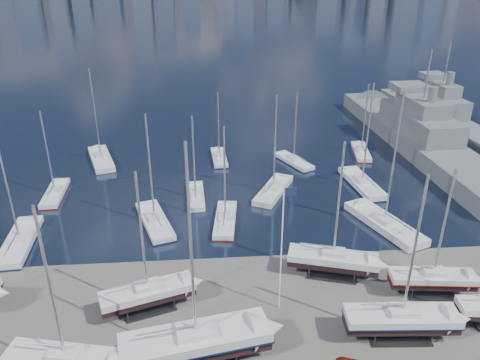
{
  "coord_description": "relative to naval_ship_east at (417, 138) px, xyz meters",
  "views": [
    {
      "loc": [
        -4.0,
        -43.41,
        29.85
      ],
      "look_at": [
        0.06,
        8.0,
        5.74
      ],
      "focal_mm": 35.0,
      "sensor_mm": 36.0,
      "label": 1
    }
  ],
  "objects": [
    {
      "name": "sailboat_cradle_4",
      "position": [
        -24.56,
        -35.93,
        0.35
      ],
      "size": [
        9.49,
        5.08,
        15.0
      ],
      "rotation": [
        0.0,
        0.0,
        -0.29
      ],
      "color": "#2D2D33",
      "rests_on": "ground"
    },
    {
      "name": "water",
      "position": [
        -33.28,
        268.2,
        -1.82
      ],
      "size": [
        1400.0,
        600.0,
        0.4
      ],
      "primitive_type": "cube",
      "color": "#1A253D",
      "rests_on": "ground"
    },
    {
      "name": "sailboat_moored_0",
      "position": [
        -59.06,
        -27.39,
        -1.37
      ],
      "size": [
        3.68,
        10.75,
        15.8
      ],
      "rotation": [
        0.0,
        0.0,
        1.64
      ],
      "color": "black",
      "rests_on": "water"
    },
    {
      "name": "sailboat_cradle_2",
      "position": [
        -43.07,
        -39.84,
        0.32
      ],
      "size": [
        9.02,
        5.08,
        14.33
      ],
      "rotation": [
        0.0,
        0.0,
        0.32
      ],
      "color": "#2D2D33",
      "rests_on": "ground"
    },
    {
      "name": "sailboat_moored_3",
      "position": [
        -43.91,
        -23.88,
        -1.37
      ],
      "size": [
        5.83,
        10.45,
        15.06
      ],
      "rotation": [
        0.0,
        0.0,
        1.89
      ],
      "color": "black",
      "rests_on": "water"
    },
    {
      "name": "sailboat_moored_6",
      "position": [
        -35.1,
        -24.17,
        -1.37
      ],
      "size": [
        3.53,
        9.18,
        13.38
      ],
      "rotation": [
        0.0,
        0.0,
        1.45
      ],
      "color": "black",
      "rests_on": "water"
    },
    {
      "name": "sailboat_moored_7",
      "position": [
        -27.87,
        -16.37,
        -1.35
      ],
      "size": [
        7.01,
        10.08,
        14.97
      ],
      "rotation": [
        0.0,
        0.0,
        1.09
      ],
      "color": "black",
      "rests_on": "water"
    },
    {
      "name": "sailboat_cradle_5",
      "position": [
        -21.0,
        -45.13,
        0.38
      ],
      "size": [
        9.91,
        3.36,
        15.78
      ],
      "rotation": [
        0.0,
        0.0,
        -0.07
      ],
      "color": "#2D2D33",
      "rests_on": "ground"
    },
    {
      "name": "sailboat_cradle_3",
      "position": [
        -38.57,
        -46.61,
        0.57
      ],
      "size": [
        12.56,
        5.61,
        19.35
      ],
      "rotation": [
        0.0,
        0.0,
        0.19
      ],
      "color": "#2D2D33",
      "rests_on": "ground"
    },
    {
      "name": "sailboat_moored_4",
      "position": [
        -38.89,
        -17.2,
        -1.35
      ],
      "size": [
        2.63,
        8.35,
        12.49
      ],
      "rotation": [
        0.0,
        0.0,
        1.61
      ],
      "color": "black",
      "rests_on": "water"
    },
    {
      "name": "sailboat_moored_1",
      "position": [
        -58.53,
        -14.81,
        -1.37
      ],
      "size": [
        2.82,
        8.75,
        12.92
      ],
      "rotation": [
        0.0,
        0.0,
        1.62
      ],
      "color": "black",
      "rests_on": "water"
    },
    {
      "name": "sailboat_moored_2",
      "position": [
        -54.43,
        -2.73,
        -1.35
      ],
      "size": [
        6.17,
        11.04,
        16.06
      ],
      "rotation": [
        0.0,
        0.0,
        1.89
      ],
      "color": "black",
      "rests_on": "water"
    },
    {
      "name": "naval_ship_west",
      "position": [
        10.09,
        13.26,
        -0.01
      ],
      "size": [
        9.83,
        39.94,
        17.56
      ],
      "rotation": [
        0.0,
        0.0,
        1.66
      ],
      "color": "slate",
      "rests_on": "water"
    },
    {
      "name": "naval_ship_east",
      "position": [
        0.0,
        0.0,
        0.0
      ],
      "size": [
        11.19,
        53.51,
        18.78
      ],
      "rotation": [
        0.0,
        0.0,
        1.62
      ],
      "color": "slate",
      "rests_on": "water"
    },
    {
      "name": "sailboat_moored_5",
      "position": [
        -35.08,
        -3.36,
        -1.36
      ],
      "size": [
        2.67,
        8.05,
        11.87
      ],
      "rotation": [
        0.0,
        0.0,
        1.63
      ],
      "color": "black",
      "rests_on": "water"
    },
    {
      "name": "ground",
      "position": [
        -33.28,
        -41.8,
        -1.67
      ],
      "size": [
        1400.0,
        1400.0,
        0.0
      ],
      "primitive_type": "plane",
      "color": "#605E59",
      "rests_on": "ground"
    },
    {
      "name": "sailboat_cradle_6",
      "position": [
        -15.68,
        -39.72,
        0.27
      ],
      "size": [
        8.46,
        3.23,
        13.53
      ],
      "rotation": [
        0.0,
        0.0,
        -0.11
      ],
      "color": "#2D2D33",
      "rests_on": "ground"
    },
    {
      "name": "sailboat_moored_9",
      "position": [
        -15.55,
        -26.79,
        -1.35
      ],
      "size": [
        7.35,
        12.17,
        17.79
      ],
      "rotation": [
        0.0,
        0.0,
        1.94
      ],
      "color": "black",
      "rests_on": "water"
    },
    {
      "name": "sailboat_moored_10",
      "position": [
        -14.68,
        -15.17,
        -1.37
      ],
      "size": [
        4.34,
        10.99,
        15.99
      ],
      "rotation": [
        0.0,
        0.0,
        1.7
      ],
      "color": "black",
      "rests_on": "water"
    },
    {
      "name": "sailboat_moored_8",
      "position": [
        -23.03,
        -5.9,
        -1.37
      ],
      "size": [
        5.69,
        8.5,
        12.43
      ],
      "rotation": [
        0.0,
        0.0,
        2.02
      ],
      "color": "black",
      "rests_on": "water"
    },
    {
      "name": "sailboat_moored_11",
      "position": [
        -10.8,
        -2.71,
        -1.37
      ],
      "size": [
        3.68,
        8.75,
        12.67
      ],
      "rotation": [
        0.0,
        0.0,
        1.41
      ],
      "color": "black",
      "rests_on": "water"
    },
    {
      "name": "flagpole",
      "position": [
        -30.73,
        -40.46,
        5.84
      ],
      "size": [
        1.14,
        0.12,
        12.94
      ],
      "color": "white",
      "rests_on": "ground"
    }
  ]
}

